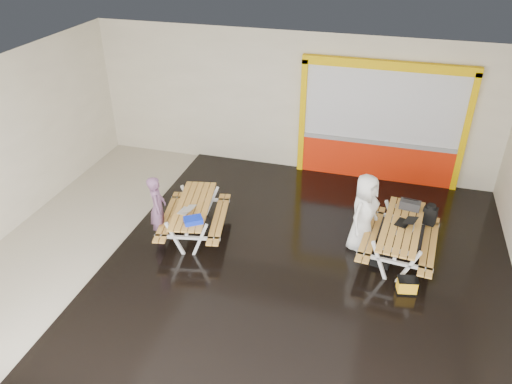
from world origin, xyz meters
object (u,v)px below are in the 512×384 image
(person_right, at_px, (364,213))
(laptop_left, at_px, (187,210))
(blue_pouch, at_px, (193,220))
(backpack, at_px, (430,214))
(person_left, at_px, (158,208))
(dark_case, at_px, (380,261))
(fluke_bag, at_px, (407,286))
(toolbox, at_px, (410,205))
(picnic_table_right, at_px, (401,233))
(laptop_right, at_px, (405,222))
(picnic_table_left, at_px, (194,212))

(person_right, height_order, laptop_left, person_right)
(blue_pouch, relative_size, backpack, 0.79)
(person_left, bearing_deg, blue_pouch, -129.26)
(dark_case, relative_size, fluke_bag, 0.91)
(laptop_left, xyz_separation_m, blue_pouch, (0.27, -0.31, 0.01))
(person_left, distance_m, toolbox, 4.98)
(picnic_table_right, bearing_deg, person_right, 168.27)
(person_right, bearing_deg, dark_case, -114.21)
(picnic_table_right, distance_m, person_left, 4.74)
(backpack, xyz_separation_m, fluke_bag, (-0.33, -1.63, -0.53))
(dark_case, bearing_deg, person_right, 132.15)
(person_right, bearing_deg, person_left, 125.77)
(person_left, bearing_deg, picnic_table_right, -104.91)
(picnic_table_right, distance_m, laptop_left, 4.14)
(laptop_left, distance_m, laptop_right, 4.20)
(picnic_table_right, bearing_deg, laptop_right, 41.90)
(picnic_table_left, distance_m, picnic_table_right, 4.08)
(picnic_table_left, distance_m, dark_case, 3.81)
(picnic_table_right, distance_m, blue_pouch, 3.94)
(person_left, bearing_deg, toolbox, -98.01)
(picnic_table_right, relative_size, fluke_bag, 5.43)
(picnic_table_left, xyz_separation_m, toolbox, (4.19, 0.97, 0.30))
(person_left, bearing_deg, laptop_right, -104.44)
(laptop_right, xyz_separation_m, dark_case, (-0.34, -0.38, -0.72))
(blue_pouch, distance_m, dark_case, 3.65)
(laptop_left, bearing_deg, person_left, -173.39)
(person_left, bearing_deg, dark_case, -108.61)
(picnic_table_left, xyz_separation_m, laptop_right, (4.12, 0.39, 0.26))
(picnic_table_left, height_order, dark_case, picnic_table_left)
(picnic_table_right, bearing_deg, picnic_table_left, -175.14)
(toolbox, bearing_deg, fluke_bag, -87.35)
(picnic_table_right, bearing_deg, backpack, 50.16)
(person_right, bearing_deg, picnic_table_right, -78.09)
(person_left, bearing_deg, picnic_table_left, -83.44)
(toolbox, relative_size, dark_case, 1.18)
(person_right, distance_m, backpack, 1.34)
(laptop_right, distance_m, blue_pouch, 4.00)
(picnic_table_right, bearing_deg, fluke_bag, -78.94)
(backpack, bearing_deg, picnic_table_right, -129.84)
(picnic_table_left, bearing_deg, fluke_bag, -8.76)
(picnic_table_left, bearing_deg, laptop_right, 5.46)
(person_right, distance_m, laptop_right, 0.79)
(picnic_table_left, xyz_separation_m, person_left, (-0.61, -0.35, 0.21))
(picnic_table_left, height_order, toolbox, toolbox)
(laptop_right, bearing_deg, person_right, 172.48)
(person_right, xyz_separation_m, toolbox, (0.85, 0.47, 0.05))
(toolbox, xyz_separation_m, backpack, (0.40, 0.00, -0.15))
(person_left, distance_m, blue_pouch, 0.89)
(toolbox, height_order, backpack, toolbox)
(laptop_left, height_order, fluke_bag, laptop_left)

